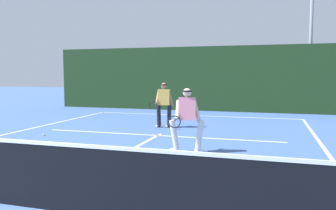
# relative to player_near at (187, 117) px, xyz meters

# --- Properties ---
(ground_plane) EXTENTS (80.00, 80.00, 0.00)m
(ground_plane) POSITION_rel_player_near_xyz_m (-1.43, -4.11, -0.88)
(ground_plane) COLOR #4365A5
(court_line_baseline_far) EXTENTS (9.59, 0.10, 0.01)m
(court_line_baseline_far) POSITION_rel_player_near_xyz_m (-1.43, 7.43, -0.88)
(court_line_baseline_far) COLOR white
(court_line_baseline_far) RESTS_ON ground_plane
(court_line_service) EXTENTS (7.82, 0.10, 0.01)m
(court_line_service) POSITION_rel_player_near_xyz_m (-1.43, 1.98, -0.88)
(court_line_service) COLOR white
(court_line_service) RESTS_ON ground_plane
(court_line_centre) EXTENTS (0.10, 6.40, 0.01)m
(court_line_centre) POSITION_rel_player_near_xyz_m (-1.43, -0.91, -0.88)
(court_line_centre) COLOR white
(court_line_centre) RESTS_ON ground_plane
(tennis_net) EXTENTS (10.51, 0.09, 1.05)m
(tennis_net) POSITION_rel_player_near_xyz_m (-1.43, -4.11, -0.37)
(tennis_net) COLOR #1E4723
(tennis_net) RESTS_ON ground_plane
(player_near) EXTENTS (0.90, 0.90, 1.61)m
(player_near) POSITION_rel_player_near_xyz_m (0.00, 0.00, 0.00)
(player_near) COLOR silver
(player_near) RESTS_ON ground_plane
(player_far) EXTENTS (0.72, 0.88, 1.64)m
(player_far) POSITION_rel_player_near_xyz_m (-1.74, 3.61, 0.02)
(player_far) COLOR black
(player_far) RESTS_ON ground_plane
(tennis_ball) EXTENTS (0.07, 0.07, 0.07)m
(tennis_ball) POSITION_rel_player_near_xyz_m (-4.88, 0.91, -0.85)
(tennis_ball) COLOR #D1E033
(tennis_ball) RESTS_ON ground_plane
(back_fence_windscreen) EXTENTS (16.98, 0.12, 3.41)m
(back_fence_windscreen) POSITION_rel_player_near_xyz_m (-1.43, 9.66, 0.82)
(back_fence_windscreen) COLOR #1D381A
(back_fence_windscreen) RESTS_ON ground_plane
(light_pole) EXTENTS (0.55, 0.44, 8.65)m
(light_pole) POSITION_rel_player_near_xyz_m (3.93, 11.17, 4.32)
(light_pole) COLOR #9EA39E
(light_pole) RESTS_ON ground_plane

